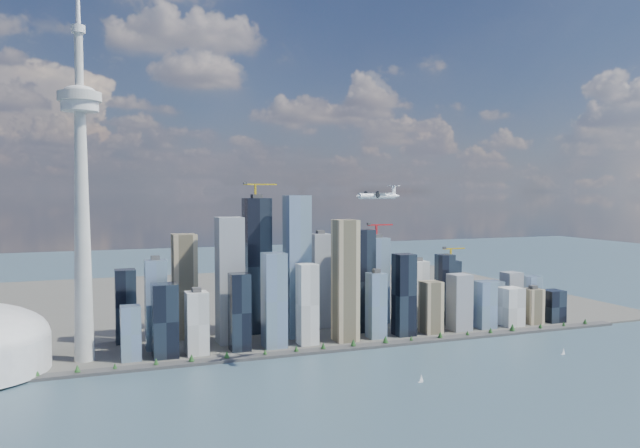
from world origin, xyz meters
name	(u,v)px	position (x,y,z in m)	size (l,w,h in m)	color
ground	(389,411)	(0.00, 0.00, 0.00)	(4000.00, 4000.00, 0.00)	#334C59
seawall	(309,352)	(0.00, 250.00, 2.00)	(1100.00, 22.00, 4.00)	#383838
land	(238,300)	(0.00, 700.00, 1.50)	(1400.00, 900.00, 3.00)	#4C4C47
shoreline_trees	(309,347)	(0.00, 250.00, 8.78)	(960.53, 7.20, 8.80)	#3F2D1E
skyscraper_cluster	(326,290)	(59.62, 336.82, 75.04)	(736.00, 142.00, 242.89)	black
needle_tower	(81,187)	(-300.00, 310.00, 235.84)	(56.00, 56.00, 550.50)	#AAA9A4
airplane	(378,195)	(52.36, 137.15, 225.59)	(69.72, 62.08, 17.13)	white
sailboat_west	(421,380)	(80.78, 74.30, 3.38)	(7.63, 3.08, 10.53)	white
sailboat_east	(563,352)	(333.98, 116.38, 3.19)	(7.16, 2.18, 9.95)	white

